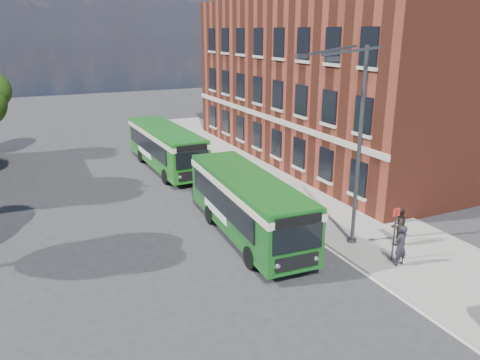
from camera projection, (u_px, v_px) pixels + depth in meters
name	position (u px, v px, depth m)	size (l,w,h in m)	color
ground	(233.00, 248.00, 21.52)	(120.00, 120.00, 0.00)	#2C2C2F
pavement	(279.00, 179.00, 31.21)	(6.00, 48.00, 0.15)	gray
kerb_line	(238.00, 186.00, 30.01)	(0.12, 48.00, 0.01)	beige
brick_office	(336.00, 66.00, 35.38)	(12.10, 26.00, 14.20)	maroon
street_lamp	(353.00, 146.00, 20.27)	(2.96, 2.38, 9.00)	#3A3C3F
bus_stop_sign	(395.00, 231.00, 19.68)	(0.35, 0.08, 2.52)	#3A3C3F
bus_front	(247.00, 200.00, 22.29)	(3.03, 10.10, 3.02)	#135418
bus_rear	(166.00, 144.00, 33.37)	(2.93, 10.77, 3.02)	#1A6519
pedestrian_a	(401.00, 246.00, 19.41)	(0.65, 0.43, 1.79)	#231F28
pedestrian_b	(398.00, 226.00, 21.31)	(0.89, 0.69, 1.82)	black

